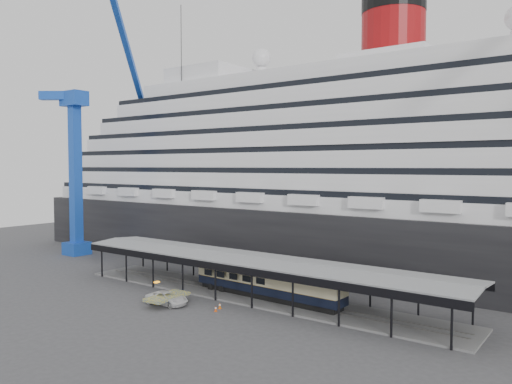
{
  "coord_description": "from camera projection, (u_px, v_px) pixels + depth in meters",
  "views": [
    {
      "loc": [
        38.23,
        -46.43,
        17.07
      ],
      "look_at": [
        -1.7,
        8.0,
        13.53
      ],
      "focal_mm": 35.0,
      "sensor_mm": 36.0,
      "label": 1
    }
  ],
  "objects": [
    {
      "name": "platform_canopy",
      "position": [
        253.0,
        279.0,
        64.76
      ],
      "size": [
        56.0,
        9.18,
        5.3
      ],
      "color": "slate",
      "rests_on": "ground"
    },
    {
      "name": "port_truck",
      "position": [
        167.0,
        298.0,
        61.4
      ],
      "size": [
        5.74,
        2.9,
        1.56
      ],
      "primitive_type": "imported",
      "rotation": [
        0.0,
        0.0,
        1.63
      ],
      "color": "silver",
      "rests_on": "ground"
    },
    {
      "name": "ground",
      "position": [
        229.0,
        306.0,
        60.86
      ],
      "size": [
        200.0,
        200.0,
        0.0
      ],
      "primitive_type": "plane",
      "color": "#3D3D40",
      "rests_on": "ground"
    },
    {
      "name": "traffic_cone_right",
      "position": [
        216.0,
        309.0,
        58.44
      ],
      "size": [
        0.43,
        0.43,
        0.69
      ],
      "rotation": [
        0.0,
        0.0,
        0.27
      ],
      "color": "#D3450B",
      "rests_on": "ground"
    },
    {
      "name": "pullman_carriage",
      "position": [
        267.0,
        280.0,
        63.44
      ],
      "size": [
        21.96,
        3.86,
        21.45
      ],
      "rotation": [
        0.0,
        0.0,
        -0.05
      ],
      "color": "black",
      "rests_on": "ground"
    },
    {
      "name": "crane_blue",
      "position": [
        81.0,
        151.0,
        95.02
      ],
      "size": [
        22.63,
        19.19,
        47.6
      ],
      "color": "blue",
      "rests_on": "ground"
    },
    {
      "name": "cruise_ship",
      "position": [
        347.0,
        158.0,
        85.64
      ],
      "size": [
        130.0,
        30.0,
        43.9
      ],
      "color": "black",
      "rests_on": "ground"
    },
    {
      "name": "traffic_cone_left",
      "position": [
        182.0,
        300.0,
        62.17
      ],
      "size": [
        0.52,
        0.52,
        0.8
      ],
      "rotation": [
        0.0,
        0.0,
        -0.31
      ],
      "color": "#FC560E",
      "rests_on": "ground"
    },
    {
      "name": "traffic_cone_mid",
      "position": [
        220.0,
        306.0,
        59.61
      ],
      "size": [
        0.45,
        0.45,
        0.74
      ],
      "rotation": [
        0.0,
        0.0,
        0.19
      ],
      "color": "#D2580B",
      "rests_on": "ground"
    }
  ]
}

